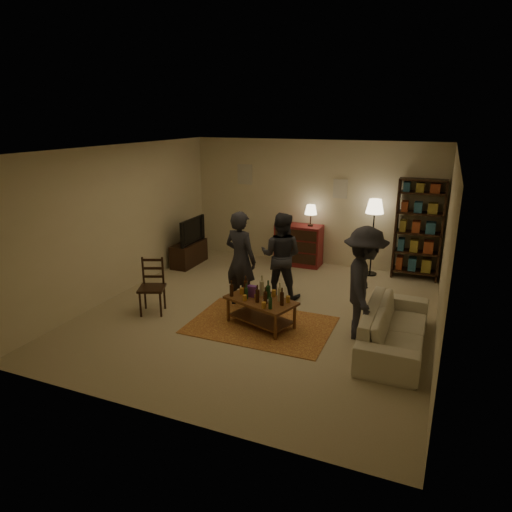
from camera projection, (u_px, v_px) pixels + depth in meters
The scene contains 13 objects.
floor at pixel (261, 312), 7.70m from camera, with size 6.00×6.00×0.00m, color #C6B793.
room_shell at pixel (284, 180), 10.03m from camera, with size 6.00×6.00×6.00m.
rug at pixel (261, 325), 7.22m from camera, with size 2.20×1.50×0.01m, color maroon.
coffee_table at pixel (261, 302), 7.11m from camera, with size 1.22×0.91×0.78m.
dining_chair at pixel (152, 284), 7.60m from camera, with size 0.53×0.53×0.95m.
tv_stand at pixel (189, 248), 10.07m from camera, with size 0.40×1.00×1.06m.
dresser at pixel (299, 244), 10.03m from camera, with size 1.00×0.50×1.36m.
bookshelf at pixel (418, 229), 9.03m from camera, with size 0.90×0.34×2.02m.
floor_lamp at pixel (375, 212), 9.14m from camera, with size 0.36×0.36×1.58m.
sofa at pixel (395, 328), 6.46m from camera, with size 2.08×0.81×0.61m, color beige.
person_left at pixel (241, 260), 7.73m from camera, with size 0.61×0.40×1.68m, color #222229.
person_right at pixel (281, 256), 8.15m from camera, with size 0.76×0.59×1.57m, color #27282F.
person_by_sofa at pixel (364, 284), 6.62m from camera, with size 1.09×0.63×1.69m, color #282830.
Camera 1 is at (2.62, -6.57, 3.18)m, focal length 32.00 mm.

